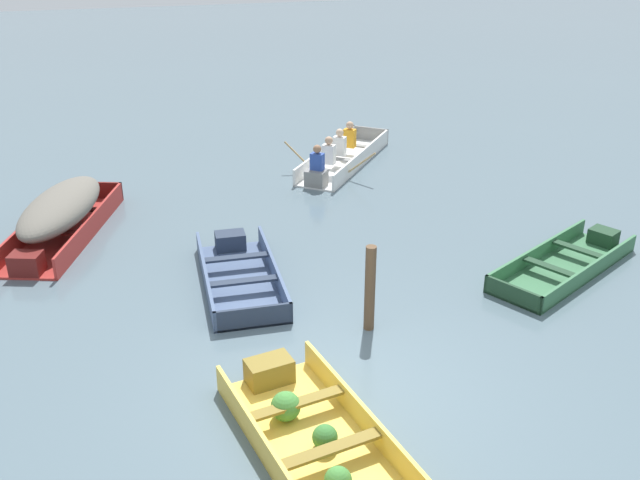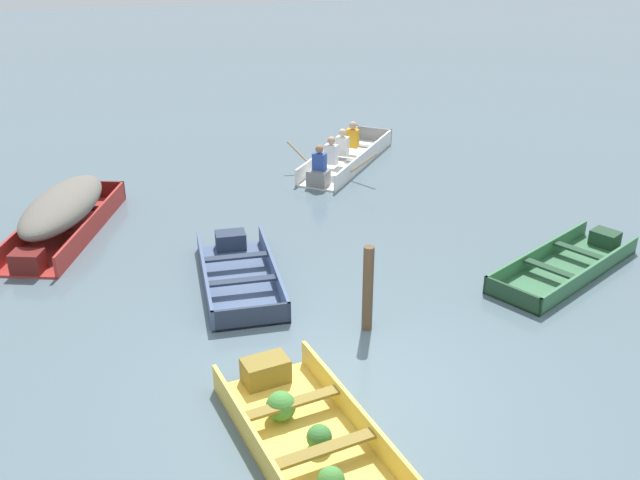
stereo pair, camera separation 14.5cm
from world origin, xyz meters
The scene contains 7 objects.
ground_plane centered at (0.00, 0.00, 0.00)m, with size 80.00×80.00×0.00m, color slate.
dinghy_yellow_foreground centered at (-0.71, -0.85, 0.14)m, with size 1.80×3.07×0.40m.
skiff_slate_blue_near_moored centered at (-0.80, 3.19, 0.12)m, with size 1.26×2.89×0.34m.
skiff_green_mid_moored centered at (4.59, 2.09, 0.10)m, with size 3.28×2.41×0.30m.
skiff_red_far_moored centered at (-3.62, 5.76, 0.48)m, with size 2.20×3.73×0.84m.
rowboat_white_with_crew centered at (2.45, 8.08, 0.24)m, with size 3.11×3.57×0.93m.
mooring_post centered at (0.74, 1.20, 0.65)m, with size 0.15×0.15×1.31m, color brown.
Camera 1 is at (-2.32, -7.07, 5.50)m, focal length 40.00 mm.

